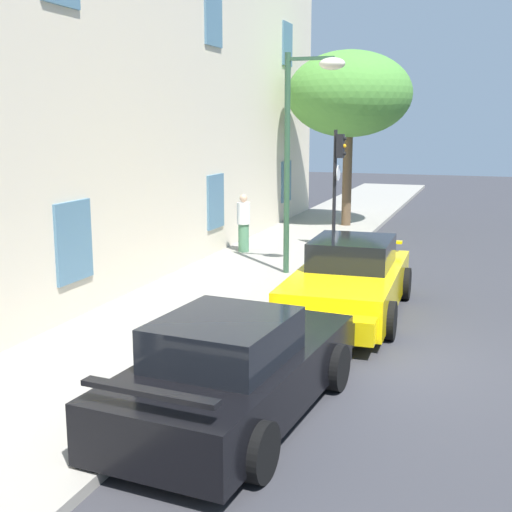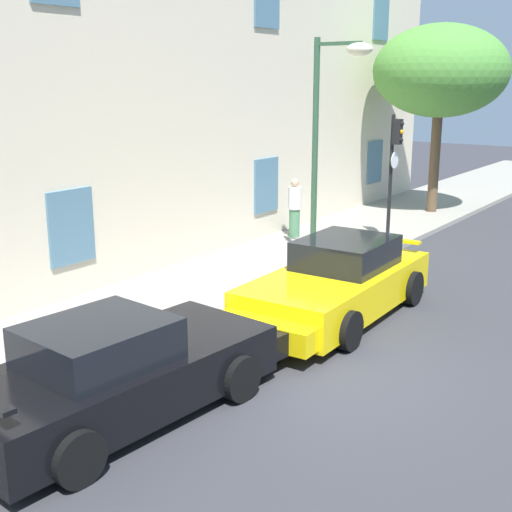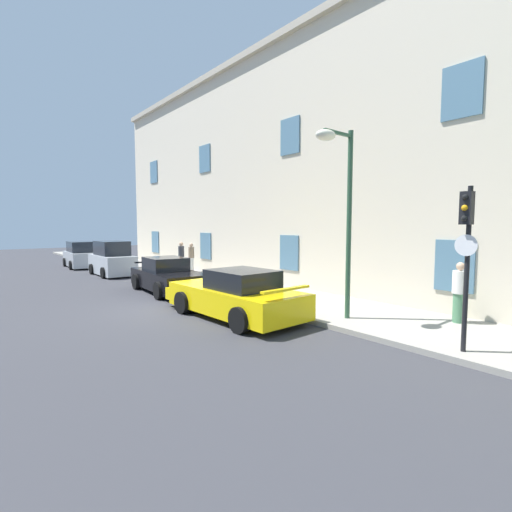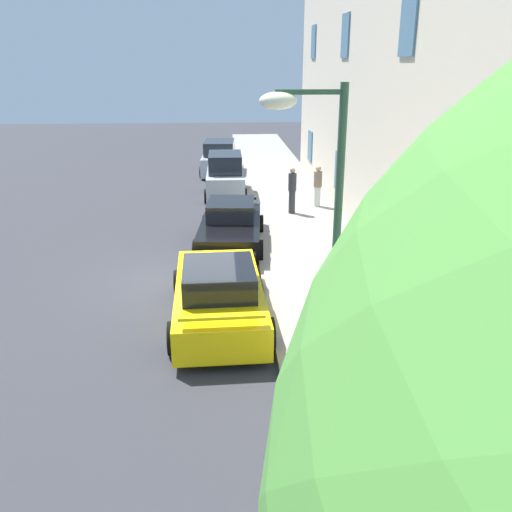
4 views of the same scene
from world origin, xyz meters
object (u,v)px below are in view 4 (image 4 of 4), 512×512
(pedestrian_strolling, at_px, (318,186))
(pedestrian_bystander, at_px, (292,189))
(hatchback_distant, at_px, (225,178))
(street_lamp, at_px, (313,181))
(sportscar_yellow_flank, at_px, (219,292))
(hatchback_parked, at_px, (220,159))
(traffic_light, at_px, (350,350))
(sportscar_red_lead, at_px, (231,230))
(pedestrian_admiring, at_px, (490,398))

(pedestrian_strolling, bearing_deg, pedestrian_bystander, -49.64)
(hatchback_distant, xyz_separation_m, street_lamp, (14.65, 1.31, 2.93))
(sportscar_yellow_flank, bearing_deg, hatchback_parked, 179.70)
(hatchback_parked, xyz_separation_m, traffic_light, (23.25, 1.48, 1.70))
(sportscar_yellow_flank, xyz_separation_m, pedestrian_bystander, (-8.54, 2.82, 0.43))
(sportscar_red_lead, bearing_deg, pedestrian_strolling, 141.85)
(sportscar_red_lead, distance_m, pedestrian_bystander, 4.35)
(sportscar_red_lead, relative_size, pedestrian_strolling, 3.02)
(pedestrian_strolling, bearing_deg, street_lamp, -10.79)
(pedestrian_strolling, bearing_deg, pedestrian_admiring, 0.20)
(traffic_light, xyz_separation_m, pedestrian_bystander, (-14.53, 1.25, -1.42))
(pedestrian_strolling, relative_size, pedestrian_bystander, 0.93)
(pedestrian_bystander, bearing_deg, pedestrian_admiring, 5.09)
(sportscar_yellow_flank, height_order, hatchback_parked, hatchback_parked)
(hatchback_parked, relative_size, street_lamp, 0.77)
(pedestrian_strolling, distance_m, pedestrian_bystander, 1.51)
(hatchback_parked, height_order, street_lamp, street_lamp)
(hatchback_parked, height_order, hatchback_distant, hatchback_distant)
(hatchback_distant, distance_m, pedestrian_strolling, 4.38)
(street_lamp, bearing_deg, pedestrian_strolling, 169.21)
(hatchback_distant, distance_m, traffic_light, 18.05)
(pedestrian_strolling, height_order, pedestrian_bystander, pedestrian_bystander)
(traffic_light, xyz_separation_m, pedestrian_strolling, (-15.50, 2.40, -1.50))
(sportscar_red_lead, xyz_separation_m, hatchback_parked, (-12.30, -0.30, 0.16))
(hatchback_parked, xyz_separation_m, hatchback_distant, (5.32, 0.23, 0.07))
(pedestrian_admiring, bearing_deg, street_lamp, -132.95)
(sportscar_red_lead, bearing_deg, pedestrian_admiring, 20.17)
(sportscar_red_lead, bearing_deg, hatchback_parked, -178.62)
(hatchback_parked, relative_size, traffic_light, 1.16)
(pedestrian_bystander, bearing_deg, pedestrian_strolling, 130.36)
(traffic_light, bearing_deg, street_lamp, 178.83)
(pedestrian_bystander, bearing_deg, street_lamp, -5.99)
(sportscar_yellow_flank, bearing_deg, pedestrian_admiring, 39.19)
(street_lamp, relative_size, pedestrian_bystander, 2.95)
(sportscar_yellow_flank, height_order, street_lamp, street_lamp)
(hatchback_parked, xyz_separation_m, street_lamp, (19.97, 1.55, 3.01))
(hatchback_distant, bearing_deg, sportscar_yellow_flank, -1.55)
(traffic_light, bearing_deg, hatchback_parked, -176.36)
(sportscar_red_lead, xyz_separation_m, hatchback_distant, (-6.98, -0.06, 0.23))
(traffic_light, bearing_deg, pedestrian_strolling, 171.21)
(sportscar_yellow_flank, xyz_separation_m, hatchback_parked, (-17.26, 0.09, 0.14))
(sportscar_red_lead, distance_m, traffic_light, 11.17)
(hatchback_parked, xyz_separation_m, pedestrian_bystander, (8.72, 2.73, 0.29))
(hatchback_distant, bearing_deg, hatchback_parked, -177.50)
(sportscar_red_lead, relative_size, pedestrian_admiring, 3.01)
(sportscar_yellow_flank, height_order, pedestrian_bystander, pedestrian_bystander)
(traffic_light, distance_m, pedestrian_bystander, 14.65)
(sportscar_yellow_flank, relative_size, street_lamp, 0.98)
(sportscar_yellow_flank, bearing_deg, pedestrian_strolling, 157.38)
(sportscar_yellow_flank, relative_size, hatchback_distant, 1.40)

